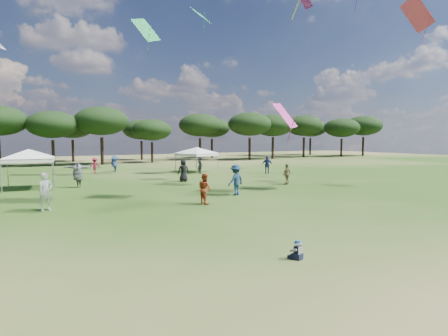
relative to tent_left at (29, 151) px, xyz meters
The scene contains 6 objects.
ground 23.17m from the tent_left, 74.43° to the right, with size 140.00×140.00×0.00m, color #2F5018.
tree_line 26.79m from the tent_left, 71.24° to the left, with size 108.78×17.63×7.77m.
tent_left is the anchor object (origin of this frame).
tent_right 16.56m from the tent_left, 20.97° to the left, with size 6.21×6.21×2.83m.
toddler 21.45m from the tent_left, 73.78° to the right, with size 0.41×0.45×0.55m.
festival_crowd 4.41m from the tent_left, ahead, with size 30.10×23.05×1.88m.
Camera 1 is at (-7.30, -6.38, 3.49)m, focal length 30.00 mm.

